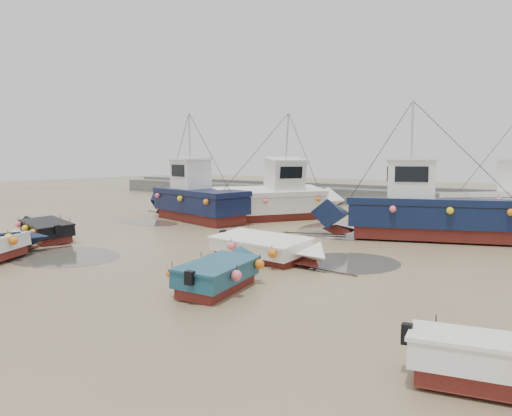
# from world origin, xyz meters

# --- Properties ---
(ground) EXTENTS (120.00, 120.00, 0.00)m
(ground) POSITION_xyz_m (0.00, 0.00, 0.00)
(ground) COLOR tan
(ground) RESTS_ON ground
(seawall) EXTENTS (60.00, 4.92, 1.50)m
(seawall) POSITION_xyz_m (0.05, 21.99, 0.63)
(seawall) COLOR slate
(seawall) RESTS_ON ground
(puddle_a) EXTENTS (4.52, 4.52, 0.01)m
(puddle_a) POSITION_xyz_m (-3.38, -3.40, 0.00)
(puddle_a) COLOR #504B41
(puddle_a) RESTS_ON ground
(puddle_b) EXTENTS (3.47, 3.47, 0.01)m
(puddle_b) POSITION_xyz_m (5.71, 2.11, 0.00)
(puddle_b) COLOR #504B41
(puddle_b) RESTS_ON ground
(puddle_c) EXTENTS (4.05, 4.05, 0.01)m
(puddle_c) POSITION_xyz_m (-8.22, 4.86, 0.00)
(puddle_c) COLOR #504B41
(puddle_c) RESTS_ON ground
(puddle_d) EXTENTS (6.02, 6.02, 0.01)m
(puddle_d) POSITION_xyz_m (2.44, 9.81, 0.00)
(puddle_d) COLOR #504B41
(puddle_d) RESTS_ON ground
(dinghy_2) EXTENTS (2.09, 5.05, 1.43)m
(dinghy_2) POSITION_xyz_m (4.35, -3.19, 0.57)
(dinghy_2) COLOR maroon
(dinghy_2) RESTS_ON ground
(dinghy_4) EXTENTS (6.04, 2.85, 1.43)m
(dinghy_4) POSITION_xyz_m (-7.76, -1.64, 0.54)
(dinghy_4) COLOR maroon
(dinghy_4) RESTS_ON ground
(dinghy_5) EXTENTS (6.08, 2.50, 1.43)m
(dinghy_5) POSITION_xyz_m (3.20, 0.62, 0.55)
(dinghy_5) COLOR maroon
(dinghy_5) RESTS_ON ground
(cabin_boat_0) EXTENTS (9.88, 4.25, 6.22)m
(cabin_boat_0) POSITION_xyz_m (-6.99, 7.28, 1.35)
(cabin_boat_0) COLOR maroon
(cabin_boat_0) RESTS_ON ground
(cabin_boat_1) EXTENTS (5.74, 8.91, 6.22)m
(cabin_boat_1) POSITION_xyz_m (-3.19, 10.52, 1.36)
(cabin_boat_1) COLOR maroon
(cabin_boat_1) RESTS_ON ground
(cabin_boat_2) EXTENTS (10.32, 5.69, 6.22)m
(cabin_boat_2) POSITION_xyz_m (5.86, 8.55, 1.32)
(cabin_boat_2) COLOR maroon
(cabin_boat_2) RESTS_ON ground
(person) EXTENTS (0.68, 0.56, 1.60)m
(person) POSITION_xyz_m (-4.66, 5.97, 0.00)
(person) COLOR #1A1C3B
(person) RESTS_ON ground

